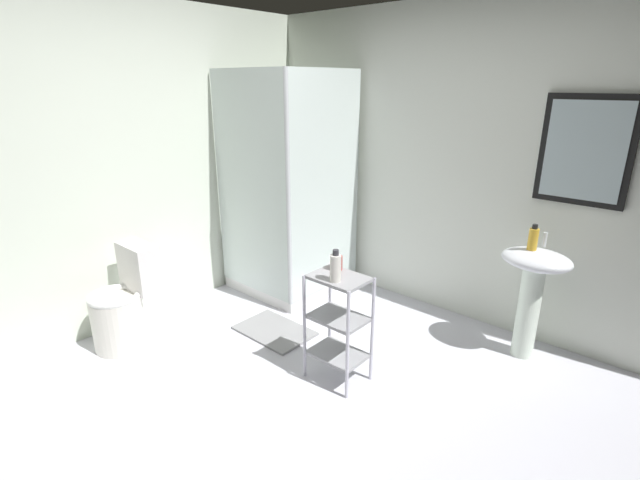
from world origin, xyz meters
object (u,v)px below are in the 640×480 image
pedestal_sink (533,282)px  storage_cart (338,320)px  toilet (124,306)px  bath_mat (274,331)px  shower_stall (290,244)px  rinse_cup (336,263)px  hand_soap_bottle (533,239)px  lotion_bottle_white (336,267)px

pedestal_sink → storage_cart: (-0.84, -1.11, -0.14)m
pedestal_sink → toilet: size_ratio=1.07×
bath_mat → shower_stall: bearing=125.3°
rinse_cup → shower_stall: bearing=148.3°
hand_soap_bottle → storage_cart: bearing=-126.0°
storage_cart → lotion_bottle_white: 0.40m
bath_mat → pedestal_sink: bearing=31.5°
toilet → rinse_cup: bearing=30.0°
pedestal_sink → rinse_cup: size_ratio=8.69×
storage_cart → toilet: bearing=-153.8°
hand_soap_bottle → lotion_bottle_white: hand_soap_bottle is taller
shower_stall → rinse_cup: size_ratio=21.45×
pedestal_sink → storage_cart: bearing=-127.2°
pedestal_sink → toilet: pedestal_sink is taller
hand_soap_bottle → rinse_cup: bearing=-130.8°
bath_mat → rinse_cup: bearing=-4.1°
lotion_bottle_white → storage_cart: bearing=112.4°
pedestal_sink → toilet: (-2.31, -1.83, -0.26)m
shower_stall → bath_mat: (0.46, -0.65, -0.45)m
storage_cart → bath_mat: 0.88m
shower_stall → storage_cart: size_ratio=2.70×
shower_stall → pedestal_sink: (2.06, 0.33, 0.12)m
hand_soap_bottle → shower_stall: bearing=-170.9°
pedestal_sink → rinse_cup: (-0.92, -1.03, 0.21)m
toilet → hand_soap_bottle: 2.97m
pedestal_sink → lotion_bottle_white: bearing=-124.6°
lotion_bottle_white → bath_mat: (-0.78, 0.20, -0.82)m
shower_stall → bath_mat: size_ratio=3.33×
pedestal_sink → hand_soap_bottle: 0.31m
rinse_cup → bath_mat: size_ratio=0.16×
shower_stall → lotion_bottle_white: size_ratio=9.77×
pedestal_sink → rinse_cup: 1.40m
shower_stall → pedestal_sink: size_ratio=2.47×
toilet → lotion_bottle_white: lotion_bottle_white is taller
hand_soap_bottle → lotion_bottle_white: (-0.77, -1.17, -0.06)m
rinse_cup → bath_mat: bearing=175.9°
hand_soap_bottle → lotion_bottle_white: size_ratio=0.88×
pedestal_sink → lotion_bottle_white: (-0.81, -1.17, 0.25)m
pedestal_sink → hand_soap_bottle: bearing=-172.4°
lotion_bottle_white → shower_stall: bearing=145.8°
toilet → hand_soap_bottle: size_ratio=4.23×
shower_stall → rinse_cup: 1.37m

